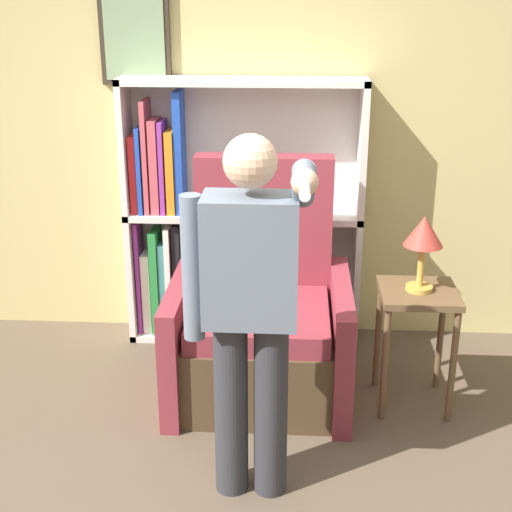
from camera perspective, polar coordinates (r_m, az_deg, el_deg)
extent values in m
cube|color=tan|center=(4.53, -3.04, 10.75)|extent=(8.00, 0.06, 2.80)
cube|color=#33281E|center=(4.50, -9.66, 16.90)|extent=(0.42, 0.04, 0.56)
cube|color=gray|center=(4.48, -9.73, 16.88)|extent=(0.36, 0.01, 0.50)
cube|color=silver|center=(4.57, -10.04, 3.38)|extent=(0.04, 0.28, 1.68)
cube|color=silver|center=(4.47, 8.22, 3.07)|extent=(0.04, 0.28, 1.68)
cube|color=silver|center=(4.59, -0.89, 3.75)|extent=(1.48, 0.01, 1.68)
cube|color=silver|center=(4.77, -0.95, -6.21)|extent=(1.48, 0.28, 0.04)
cube|color=silver|center=(4.46, -1.02, 3.27)|extent=(1.48, 0.28, 0.04)
cube|color=silver|center=(4.30, -1.08, 13.80)|extent=(1.48, 0.28, 0.04)
cube|color=purple|center=(4.70, -9.22, -1.59)|extent=(0.02, 0.18, 0.75)
cube|color=white|center=(4.73, -8.62, -2.82)|extent=(0.05, 0.16, 0.54)
cube|color=#238438|center=(4.69, -7.93, -1.93)|extent=(0.05, 0.21, 0.70)
cube|color=#337070|center=(4.70, -7.31, -2.41)|extent=(0.04, 0.20, 0.62)
cube|color=white|center=(4.67, -6.83, -1.79)|extent=(0.04, 0.24, 0.73)
cube|color=black|center=(4.66, -6.17, -1.71)|extent=(0.05, 0.19, 0.74)
cube|color=black|center=(4.64, -5.60, -1.59)|extent=(0.03, 0.23, 0.77)
cube|color=red|center=(4.49, -9.60, 6.55)|extent=(0.04, 0.19, 0.48)
cube|color=#1E47B2|center=(4.48, -9.11, 6.88)|extent=(0.03, 0.23, 0.53)
cube|color=#BC4C56|center=(4.45, -8.69, 7.86)|extent=(0.03, 0.22, 0.69)
cube|color=#BC4C56|center=(4.46, -8.00, 7.15)|extent=(0.05, 0.21, 0.58)
cube|color=purple|center=(4.45, -7.39, 7.09)|extent=(0.03, 0.21, 0.57)
cube|color=orange|center=(4.45, -6.73, 6.75)|extent=(0.05, 0.21, 0.51)
cube|color=#1E47B2|center=(4.41, -6.11, 8.22)|extent=(0.05, 0.20, 0.75)
cube|color=#4C3823|center=(4.05, 0.33, -8.25)|extent=(0.79, 0.83, 0.42)
cube|color=maroon|center=(3.89, 0.30, -5.01)|extent=(0.75, 0.71, 0.12)
cube|color=maroon|center=(4.17, 0.62, 0.76)|extent=(0.79, 0.16, 1.08)
cube|color=maroon|center=(4.04, -6.00, -6.49)|extent=(0.10, 0.91, 0.67)
cube|color=maroon|center=(4.00, 6.73, -6.83)|extent=(0.10, 0.91, 0.67)
cylinder|color=#2D2D33|center=(3.23, -2.00, -11.99)|extent=(0.15, 0.15, 0.85)
cylinder|color=#2D2D33|center=(3.22, 1.18, -12.09)|extent=(0.15, 0.15, 0.85)
cube|color=slate|center=(2.91, -0.45, -0.34)|extent=(0.39, 0.24, 0.54)
sphere|color=#DBAD89|center=(2.79, -0.47, 7.58)|extent=(0.22, 0.22, 0.22)
cylinder|color=slate|center=(2.95, -5.11, -1.02)|extent=(0.09, 0.09, 0.63)
cylinder|color=slate|center=(2.68, 3.83, 5.75)|extent=(0.09, 0.28, 0.23)
cylinder|color=slate|center=(2.43, 3.89, 6.41)|extent=(0.08, 0.27, 0.10)
sphere|color=#DBAD89|center=(2.30, 3.91, 5.91)|extent=(0.09, 0.09, 0.09)
cylinder|color=white|center=(2.21, 3.92, 5.30)|extent=(0.04, 0.15, 0.04)
cube|color=brown|center=(3.86, 12.88, -2.91)|extent=(0.41, 0.41, 0.04)
cylinder|color=brown|center=(3.83, 10.26, -8.58)|extent=(0.04, 0.04, 0.64)
cylinder|color=brown|center=(3.88, 15.46, -8.56)|extent=(0.04, 0.04, 0.64)
cylinder|color=brown|center=(4.13, 9.74, -6.24)|extent=(0.04, 0.04, 0.64)
cylinder|color=brown|center=(4.19, 14.54, -6.26)|extent=(0.04, 0.04, 0.64)
cylinder|color=gold|center=(3.85, 12.92, -2.49)|extent=(0.14, 0.14, 0.02)
cylinder|color=gold|center=(3.80, 13.06, -0.77)|extent=(0.04, 0.04, 0.22)
cone|color=#B2382D|center=(3.74, 13.29, 1.96)|extent=(0.20, 0.20, 0.16)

